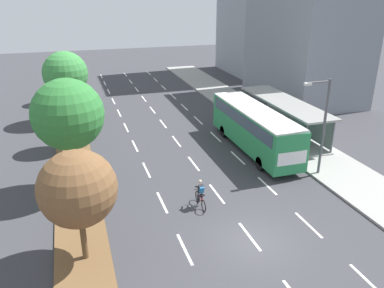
{
  "coord_description": "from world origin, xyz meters",
  "views": [
    {
      "loc": [
        -7.95,
        -14.73,
        11.92
      ],
      "look_at": [
        0.14,
        10.78,
        1.2
      ],
      "focal_mm": 36.49,
      "sensor_mm": 36.0,
      "label": 1
    }
  ],
  "objects_px": {
    "bus_shelter": "(286,114)",
    "median_tree_nearest": "(78,189)",
    "streetlight": "(322,121)",
    "median_tree_second": "(68,115)",
    "median_tree_fourth": "(65,74)",
    "cyclist": "(201,195)",
    "bus": "(254,125)",
    "median_tree_fifth": "(63,68)",
    "median_tree_third": "(67,107)"
  },
  "relations": [
    {
      "from": "bus",
      "to": "cyclist",
      "type": "height_order",
      "value": "bus"
    },
    {
      "from": "bus",
      "to": "cyclist",
      "type": "relative_size",
      "value": 6.2
    },
    {
      "from": "bus",
      "to": "median_tree_second",
      "type": "xyz_separation_m",
      "value": [
        -13.54,
        -2.61,
        2.94
      ]
    },
    {
      "from": "median_tree_nearest",
      "to": "streetlight",
      "type": "height_order",
      "value": "streetlight"
    },
    {
      "from": "median_tree_second",
      "to": "streetlight",
      "type": "height_order",
      "value": "median_tree_second"
    },
    {
      "from": "cyclist",
      "to": "median_tree_fifth",
      "type": "distance_m",
      "value": 27.02
    },
    {
      "from": "median_tree_third",
      "to": "streetlight",
      "type": "bearing_deg",
      "value": -32.1
    },
    {
      "from": "bus",
      "to": "median_tree_nearest",
      "type": "height_order",
      "value": "median_tree_nearest"
    },
    {
      "from": "bus",
      "to": "bus_shelter",
      "type": "bearing_deg",
      "value": 30.1
    },
    {
      "from": "cyclist",
      "to": "median_tree_fourth",
      "type": "relative_size",
      "value": 0.28
    },
    {
      "from": "median_tree_nearest",
      "to": "bus",
      "type": "bearing_deg",
      "value": 36.16
    },
    {
      "from": "median_tree_nearest",
      "to": "median_tree_third",
      "type": "bearing_deg",
      "value": 90.9
    },
    {
      "from": "bus",
      "to": "median_tree_second",
      "type": "distance_m",
      "value": 14.1
    },
    {
      "from": "median_tree_second",
      "to": "median_tree_nearest",
      "type": "bearing_deg",
      "value": -88.98
    },
    {
      "from": "cyclist",
      "to": "median_tree_third",
      "type": "height_order",
      "value": "median_tree_third"
    },
    {
      "from": "median_tree_second",
      "to": "streetlight",
      "type": "bearing_deg",
      "value": -9.83
    },
    {
      "from": "cyclist",
      "to": "median_tree_third",
      "type": "relative_size",
      "value": 0.38
    },
    {
      "from": "median_tree_nearest",
      "to": "median_tree_fifth",
      "type": "xyz_separation_m",
      "value": [
        -0.38,
        28.77,
        0.12
      ]
    },
    {
      "from": "bus",
      "to": "median_tree_second",
      "type": "bearing_deg",
      "value": -169.09
    },
    {
      "from": "median_tree_nearest",
      "to": "median_tree_third",
      "type": "height_order",
      "value": "median_tree_nearest"
    },
    {
      "from": "median_tree_third",
      "to": "median_tree_fourth",
      "type": "xyz_separation_m",
      "value": [
        0.1,
        7.19,
        1.16
      ]
    },
    {
      "from": "bus_shelter",
      "to": "median_tree_nearest",
      "type": "relative_size",
      "value": 2.12
    },
    {
      "from": "median_tree_fourth",
      "to": "median_tree_fifth",
      "type": "relative_size",
      "value": 1.25
    },
    {
      "from": "cyclist",
      "to": "median_tree_fourth",
      "type": "distance_m",
      "value": 20.27
    },
    {
      "from": "bus_shelter",
      "to": "streetlight",
      "type": "distance_m",
      "value": 8.34
    },
    {
      "from": "median_tree_nearest",
      "to": "median_tree_fifth",
      "type": "height_order",
      "value": "median_tree_nearest"
    },
    {
      "from": "bus",
      "to": "median_tree_fourth",
      "type": "bearing_deg",
      "value": 138.97
    },
    {
      "from": "median_tree_nearest",
      "to": "median_tree_second",
      "type": "relative_size",
      "value": 0.77
    },
    {
      "from": "bus_shelter",
      "to": "bus",
      "type": "distance_m",
      "value": 4.95
    },
    {
      "from": "bus",
      "to": "median_tree_third",
      "type": "distance_m",
      "value": 14.45
    },
    {
      "from": "median_tree_fourth",
      "to": "median_tree_fifth",
      "type": "distance_m",
      "value": 7.24
    },
    {
      "from": "median_tree_nearest",
      "to": "median_tree_fifth",
      "type": "distance_m",
      "value": 28.77
    },
    {
      "from": "median_tree_third",
      "to": "median_tree_fourth",
      "type": "height_order",
      "value": "median_tree_fourth"
    },
    {
      "from": "median_tree_fourth",
      "to": "bus_shelter",
      "type": "bearing_deg",
      "value": -27.56
    },
    {
      "from": "streetlight",
      "to": "median_tree_fourth",
      "type": "bearing_deg",
      "value": 132.55
    },
    {
      "from": "cyclist",
      "to": "streetlight",
      "type": "relative_size",
      "value": 0.28
    },
    {
      "from": "streetlight",
      "to": "bus_shelter",
      "type": "bearing_deg",
      "value": 74.88
    },
    {
      "from": "median_tree_second",
      "to": "median_tree_fourth",
      "type": "relative_size",
      "value": 1.08
    },
    {
      "from": "median_tree_second",
      "to": "streetlight",
      "type": "relative_size",
      "value": 1.08
    },
    {
      "from": "median_tree_nearest",
      "to": "bus_shelter",
      "type": "bearing_deg",
      "value": 34.77
    },
    {
      "from": "bus_shelter",
      "to": "streetlight",
      "type": "relative_size",
      "value": 1.76
    },
    {
      "from": "median_tree_third",
      "to": "bus",
      "type": "bearing_deg",
      "value": -18.58
    },
    {
      "from": "bus_shelter",
      "to": "median_tree_second",
      "type": "bearing_deg",
      "value": -164.06
    },
    {
      "from": "median_tree_nearest",
      "to": "streetlight",
      "type": "bearing_deg",
      "value": 16.02
    },
    {
      "from": "bus_shelter",
      "to": "median_tree_nearest",
      "type": "xyz_separation_m",
      "value": [
        -17.69,
        -12.28,
        1.88
      ]
    },
    {
      "from": "median_tree_second",
      "to": "median_tree_third",
      "type": "height_order",
      "value": "median_tree_second"
    },
    {
      "from": "median_tree_nearest",
      "to": "median_tree_second",
      "type": "xyz_separation_m",
      "value": [
        -0.13,
        7.19,
        1.26
      ]
    },
    {
      "from": "bus_shelter",
      "to": "cyclist",
      "type": "bearing_deg",
      "value": -139.46
    },
    {
      "from": "cyclist",
      "to": "median_tree_fourth",
      "type": "height_order",
      "value": "median_tree_fourth"
    },
    {
      "from": "bus_shelter",
      "to": "median_tree_fifth",
      "type": "relative_size",
      "value": 2.18
    }
  ]
}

